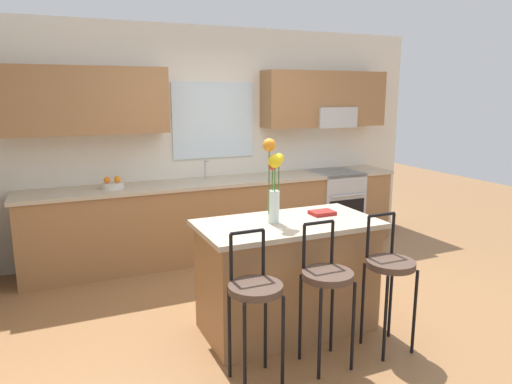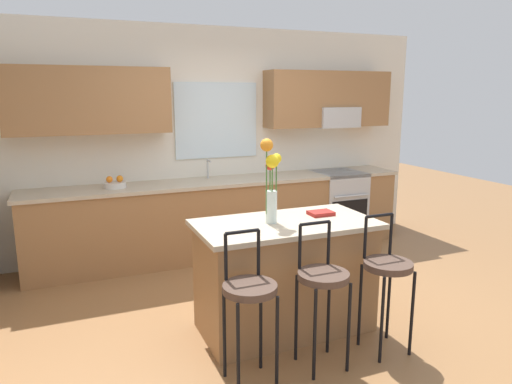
% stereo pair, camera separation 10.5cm
% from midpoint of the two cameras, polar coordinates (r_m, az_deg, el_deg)
% --- Properties ---
extents(ground_plane, '(14.00, 14.00, 0.00)m').
position_cam_midpoint_polar(ground_plane, '(4.40, 4.51, -14.19)').
color(ground_plane, olive).
extents(back_wall_assembly, '(5.60, 0.50, 2.70)m').
position_cam_midpoint_polar(back_wall_assembly, '(5.81, -3.96, 7.69)').
color(back_wall_assembly, silver).
rests_on(back_wall_assembly, ground).
extents(counter_run, '(4.56, 0.64, 0.92)m').
position_cam_midpoint_polar(counter_run, '(5.71, -3.20, -3.00)').
color(counter_run, '#996B42').
rests_on(counter_run, ground).
extents(sink_faucet, '(0.02, 0.13, 0.23)m').
position_cam_midpoint_polar(sink_faucet, '(5.67, -5.28, 3.02)').
color(sink_faucet, '#B7BABC').
rests_on(sink_faucet, counter_run).
extents(oven_range, '(0.60, 0.64, 0.92)m').
position_cam_midpoint_polar(oven_range, '(6.36, 10.24, -1.67)').
color(oven_range, '#B7BABC').
rests_on(oven_range, ground).
extents(kitchen_island, '(1.44, 0.77, 0.92)m').
position_cam_midpoint_polar(kitchen_island, '(3.93, 4.29, -10.03)').
color(kitchen_island, '#996B42').
rests_on(kitchen_island, ground).
extents(bar_stool_near, '(0.36, 0.36, 1.04)m').
position_cam_midpoint_polar(bar_stool_near, '(3.16, 0.19, -12.33)').
color(bar_stool_near, black).
rests_on(bar_stool_near, ground).
extents(bar_stool_middle, '(0.36, 0.36, 1.04)m').
position_cam_midpoint_polar(bar_stool_middle, '(3.39, 8.95, -10.72)').
color(bar_stool_middle, black).
rests_on(bar_stool_middle, ground).
extents(bar_stool_far, '(0.36, 0.36, 1.04)m').
position_cam_midpoint_polar(bar_stool_far, '(3.69, 16.35, -9.15)').
color(bar_stool_far, black).
rests_on(bar_stool_far, ground).
extents(flower_vase, '(0.17, 0.14, 0.67)m').
position_cam_midpoint_polar(flower_vase, '(3.66, 2.66, 1.75)').
color(flower_vase, silver).
rests_on(flower_vase, kitchen_island).
extents(cookbook, '(0.20, 0.15, 0.03)m').
position_cam_midpoint_polar(cookbook, '(4.02, 8.58, -2.54)').
color(cookbook, maroon).
rests_on(cookbook, kitchen_island).
extents(fruit_bowl_oranges, '(0.24, 0.24, 0.13)m').
position_cam_midpoint_polar(fruit_bowl_oranges, '(5.32, -16.13, 0.94)').
color(fruit_bowl_oranges, silver).
rests_on(fruit_bowl_oranges, counter_run).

